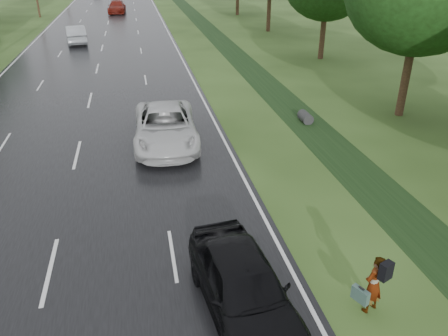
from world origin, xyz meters
TOP-DOWN VIEW (x-y plane):
  - ground at (0.00, 0.00)m, footprint 220.00×220.00m
  - road at (0.00, 45.00)m, footprint 14.00×180.00m
  - edge_stripe_east at (6.75, 45.00)m, footprint 0.12×180.00m
  - edge_stripe_west at (-6.75, 45.00)m, footprint 0.12×180.00m
  - center_line at (0.00, 45.00)m, footprint 0.12×180.00m
  - drainage_ditch at (11.50, 18.71)m, footprint 2.20×120.00m
  - pedestrian at (8.19, -3.18)m, footprint 0.88×0.68m
  - white_pickup at (4.02, 8.49)m, footprint 3.06×6.21m
  - dark_sedan at (5.03, -2.61)m, footprint 2.45×5.00m
  - silver_sedan at (-2.50, 34.89)m, footprint 2.50×5.23m
  - far_car_red at (1.00, 57.17)m, footprint 2.61×5.75m

SIDE VIEW (x-z plane):
  - ground at x=0.00m, z-range 0.00..0.00m
  - road at x=0.00m, z-range 0.00..0.04m
  - drainage_ditch at x=11.50m, z-range -0.24..0.32m
  - edge_stripe_east at x=6.75m, z-range 0.04..0.05m
  - edge_stripe_west at x=-6.75m, z-range 0.04..0.05m
  - center_line at x=0.00m, z-range 0.04..0.05m
  - pedestrian at x=8.19m, z-range 0.03..1.68m
  - far_car_red at x=1.00m, z-range 0.04..1.67m
  - dark_sedan at x=5.03m, z-range 0.04..1.68m
  - silver_sedan at x=-2.50m, z-range 0.04..1.70m
  - white_pickup at x=4.02m, z-range 0.04..1.74m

